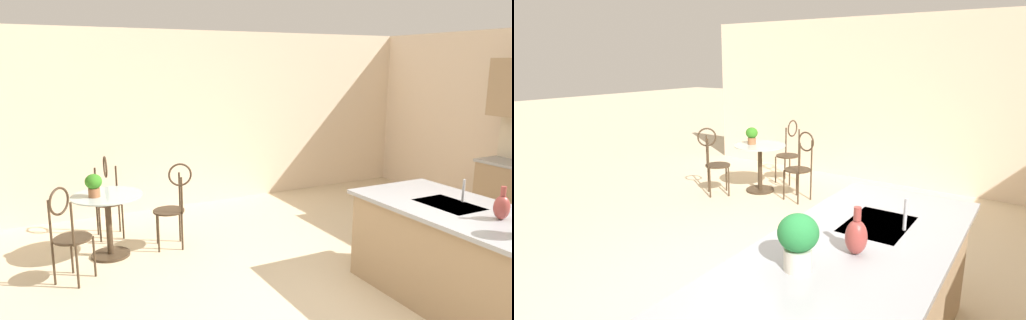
% 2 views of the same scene
% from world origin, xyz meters
% --- Properties ---
extents(ground_plane, '(40.00, 40.00, 0.00)m').
position_xyz_m(ground_plane, '(0.00, 0.00, 0.00)').
color(ground_plane, beige).
extents(wall_left_window, '(0.12, 7.80, 2.70)m').
position_xyz_m(wall_left_window, '(-4.26, 0.00, 1.35)').
color(wall_left_window, beige).
rests_on(wall_left_window, ground).
extents(bistro_table, '(0.80, 0.80, 0.74)m').
position_xyz_m(bistro_table, '(-2.66, -1.87, 0.45)').
color(bistro_table, '#3D2D1E').
rests_on(bistro_table, ground).
extents(chair_near_window, '(0.45, 0.51, 1.04)m').
position_xyz_m(chair_near_window, '(-2.61, -1.11, 0.57)').
color(chair_near_window, '#3D2D1E').
rests_on(chair_near_window, ground).
extents(chair_by_island, '(0.49, 0.39, 1.04)m').
position_xyz_m(chair_by_island, '(-3.35, -1.76, 0.57)').
color(chair_by_island, '#3D2D1E').
rests_on(chair_by_island, ground).
extents(chair_toward_desk, '(0.54, 0.54, 1.04)m').
position_xyz_m(chair_toward_desk, '(-2.13, -2.34, 0.57)').
color(chair_toward_desk, '#3D2D1E').
rests_on(chair_toward_desk, ground).
extents(sink_faucet, '(0.02, 0.02, 0.22)m').
position_xyz_m(sink_faucet, '(-0.25, 1.03, 1.03)').
color(sink_faucet, '#B2B5BA').
rests_on(sink_faucet, kitchen_island).
extents(potted_plant_on_table, '(0.19, 0.19, 0.26)m').
position_xyz_m(potted_plant_on_table, '(-2.64, -2.01, 0.89)').
color(potted_plant_on_table, '#9E603D').
rests_on(potted_plant_on_table, bistro_table).
extents(potted_plant_counter_near, '(0.22, 0.22, 0.32)m').
position_xyz_m(potted_plant_counter_near, '(0.60, 0.71, 1.10)').
color(potted_plant_counter_near, beige).
rests_on(potted_plant_counter_near, kitchen_island).
extents(vase_on_counter, '(0.13, 0.13, 0.29)m').
position_xyz_m(vase_on_counter, '(0.25, 0.89, 1.03)').
color(vase_on_counter, '#993D38').
rests_on(vase_on_counter, kitchen_island).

